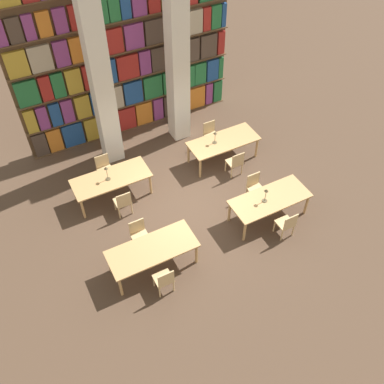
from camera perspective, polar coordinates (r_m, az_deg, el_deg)
The scene contains 19 objects.
ground_plane at distance 12.01m, azimuth -0.29°, elevation -1.78°, with size 40.00×40.00×0.00m, color #4C3828.
bookshelf_bank at distance 13.35m, azimuth -8.74°, elevation 17.69°, with size 6.81×0.35×5.50m.
pillar_left at distance 11.96m, azimuth -12.34°, elevation 15.54°, with size 0.54×0.54×6.00m.
pillar_center at distance 12.64m, azimuth -2.00°, elevation 18.37°, with size 0.54×0.54×6.00m.
reading_table_0 at distance 10.27m, azimuth -5.31°, elevation -7.75°, with size 2.14×0.91×0.74m.
chair_0 at distance 10.04m, azimuth -3.71°, elevation -11.58°, with size 0.42×0.40×0.87m.
chair_1 at distance 10.85m, azimuth -7.05°, elevation -5.62°, with size 0.42×0.40×0.87m.
reading_table_1 at distance 11.43m, azimuth 10.34°, elevation -1.07°, with size 2.14×0.91×0.74m.
chair_2 at distance 11.25m, azimuth 12.51°, elevation -4.15°, with size 0.42×0.40×0.87m.
chair_3 at distance 11.98m, azimuth 8.37°, elevation 0.67°, with size 0.42×0.40×0.87m.
desk_lamp_0 at distance 11.07m, azimuth 9.83°, elevation -0.16°, with size 0.14×0.14×0.44m.
reading_table_2 at distance 11.97m, azimuth -10.72°, elevation 1.63°, with size 2.14×0.91×0.74m.
chair_4 at distance 11.62m, azimuth -9.18°, elevation -1.30°, with size 0.42×0.40×0.87m.
chair_5 at distance 12.64m, azimuth -11.61°, elevation 3.12°, with size 0.42×0.40×0.87m.
desk_lamp_1 at distance 11.68m, azimuth -11.33°, elevation 2.76°, with size 0.14×0.14×0.46m.
reading_table_3 at distance 12.97m, azimuth 4.20°, elevation 6.61°, with size 2.14×0.91×0.74m.
chair_6 at distance 12.64m, azimuth 5.81°, elevation 3.96°, with size 0.42×0.40×0.87m.
chair_7 at distance 13.58m, azimuth 2.51°, elevation 7.73°, with size 0.42×0.40×0.87m.
desk_lamp_2 at distance 12.65m, azimuth 3.10°, elevation 7.54°, with size 0.14×0.14×0.41m.
Camera 1 is at (-3.65, -7.08, 8.99)m, focal length 40.00 mm.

